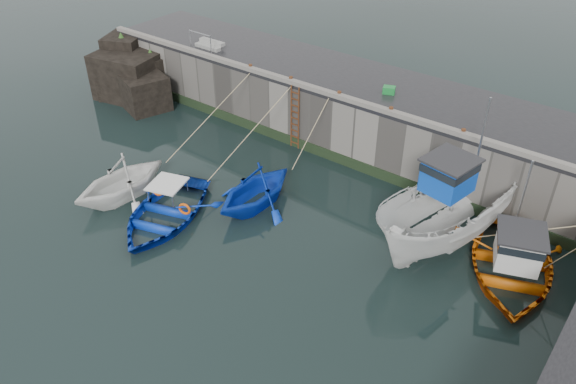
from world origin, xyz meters
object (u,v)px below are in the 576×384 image
Objects in this scene: boat_near_blue at (165,219)px; bollard_d at (391,110)px; ladder at (295,118)px; bollard_e at (463,132)px; boat_far_white at (449,215)px; fish_crate at (389,90)px; boat_near_white at (123,197)px; bollard_c at (339,94)px; boat_near_blacktrim at (256,205)px; bollard_a at (250,67)px; bollard_b at (291,79)px; boat_far_orange at (511,262)px.

bollard_d is (5.44, 8.23, 3.30)m from boat_near_blue.
bollard_e is (8.00, 0.34, 1.71)m from ladder.
boat_near_blue is 10.40m from bollard_d.
boat_far_white is 15.17× the size of fish_crate.
bollard_d is at bearing -79.81° from fish_crate.
fish_crate is at bearing 150.51° from boat_far_white.
bollard_c is at bearing 60.62° from boat_near_white.
bollard_a reaches higher than boat_near_blacktrim.
bollard_b is (-4.25, -1.71, -0.02)m from fish_crate.
ladder is at bearing 67.15° from boat_near_blue.
fish_crate is at bearing 28.66° from ladder.
bollard_c is 2.60m from bollard_d.
bollard_a is at bearing 132.89° from boat_near_blacktrim.
bollard_c is at bearing 85.37° from boat_near_blacktrim.
ladder is 0.78× the size of boat_near_blacktrim.
boat_far_white is (7.28, 2.60, 1.24)m from boat_near_blacktrim.
boat_near_white is 13.47m from boat_far_white.
bollard_d is at bearing 157.98° from boat_far_white.
boat_far_white reaches higher than bollard_e.
ladder is at bearing 109.97° from boat_near_blacktrim.
bollard_d reaches higher than ladder.
bollard_b is at bearing 146.14° from ladder.
boat_far_white is (8.95, -2.30, -0.35)m from ladder.
boat_far_orange is at bearing -22.59° from bollard_d.
boat_far_white is 12.41m from bollard_a.
boat_far_white is at bearing 12.03° from boat_near_blue.
boat_far_white reaches higher than boat_near_blue.
boat_near_blue is at bearing -126.40° from boat_near_blacktrim.
boat_far_white is at bearing -15.58° from bollard_b.
bollard_a and bollard_d have the same top height.
bollard_d reaches higher than boat_near_blacktrim.
ladder is 5.11m from bollard_d.
boat_near_white reaches higher than boat_near_blacktrim.
bollard_b is at bearing -179.40° from fish_crate.
bollard_d is at bearing 38.30° from boat_near_blue.
ladder reaches higher than boat_near_blacktrim.
boat_far_white is 7.09m from fish_crate.
boat_near_white is 0.60× the size of boat_far_orange.
bollard_d is at bearing 60.29° from boat_near_blacktrim.
bollard_a is 2.50m from bollard_b.
ladder is at bearing 147.31° from boat_far_orange.
boat_near_white is at bearing -134.21° from bollard_d.
boat_far_orange reaches higher than bollard_d.
bollard_e is (3.20, 0.00, 0.00)m from bollard_d.
bollard_c is (2.70, 0.00, 0.00)m from bollard_b.
boat_near_blue is at bearing 4.49° from boat_near_white.
fish_crate is 1.90× the size of bollard_c.
boat_far_orange reaches higher than boat_near_white.
fish_crate reaches higher than boat_near_white.
boat_near_blue is at bearing -176.54° from boat_far_orange.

